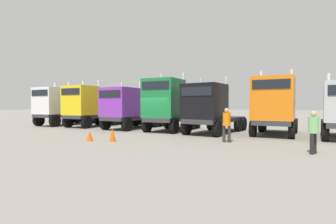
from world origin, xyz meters
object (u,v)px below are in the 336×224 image
object	(u,v)px
semi_truck_green	(167,104)
visitor_in_hivis	(227,122)
traffic_cone_near	(112,135)
semi_truck_white	(57,106)
visitor_with_camera	(313,129)
traffic_cone_mid	(90,136)
semi_truck_purple	(126,108)
semi_truck_black	(209,108)
semi_truck_yellow	(86,106)
semi_truck_orange	(274,105)

from	to	relation	value
semi_truck_green	visitor_in_hivis	size ratio (longest dim) A/B	3.19
traffic_cone_near	semi_truck_white	bearing A→B (deg)	152.21
visitor_with_camera	traffic_cone_mid	bearing A→B (deg)	-153.34
semi_truck_white	semi_truck_purple	size ratio (longest dim) A/B	0.94
semi_truck_black	semi_truck_green	bearing A→B (deg)	-87.41
semi_truck_black	visitor_with_camera	xyz separation A→B (m)	(6.11, -5.10, -0.74)
semi_truck_yellow	semi_truck_orange	size ratio (longest dim) A/B	1.07
semi_truck_black	semi_truck_yellow	bearing A→B (deg)	-86.51
visitor_with_camera	semi_truck_green	bearing A→B (deg)	170.78
semi_truck_black	visitor_with_camera	distance (m)	7.99
visitor_in_hivis	visitor_with_camera	size ratio (longest dim) A/B	1.04
semi_truck_purple	visitor_with_camera	bearing A→B (deg)	70.22
semi_truck_black	semi_truck_orange	xyz separation A→B (m)	(4.03, 0.88, 0.21)
semi_truck_purple	semi_truck_orange	bearing A→B (deg)	95.14
semi_truck_purple	semi_truck_green	distance (m)	3.88
semi_truck_purple	traffic_cone_mid	bearing A→B (deg)	22.87
semi_truck_purple	traffic_cone_near	xyz separation A→B (m)	(3.72, -6.27, -1.38)
semi_truck_yellow	semi_truck_green	distance (m)	8.32
traffic_cone_near	semi_truck_yellow	bearing A→B (deg)	141.94
semi_truck_yellow	semi_truck_black	size ratio (longest dim) A/B	0.93
visitor_with_camera	traffic_cone_mid	xyz separation A→B (m)	(-10.83, -1.27, -0.72)
semi_truck_yellow	traffic_cone_near	bearing A→B (deg)	51.90
visitor_with_camera	semi_truck_purple	bearing A→B (deg)	177.75
semi_truck_black	traffic_cone_mid	size ratio (longest dim) A/B	11.19
semi_truck_purple	visitor_in_hivis	size ratio (longest dim) A/B	3.54
semi_truck_white	semi_truck_black	size ratio (longest dim) A/B	0.92
semi_truck_purple	semi_truck_orange	distance (m)	11.27
semi_truck_white	semi_truck_purple	distance (m)	8.17
semi_truck_purple	semi_truck_orange	world-z (taller)	semi_truck_orange
semi_truck_white	semi_truck_orange	distance (m)	19.43
semi_truck_purple	visitor_with_camera	world-z (taller)	semi_truck_purple
semi_truck_purple	semi_truck_green	size ratio (longest dim) A/B	1.11
semi_truck_green	semi_truck_orange	size ratio (longest dim) A/B	1.01
semi_truck_green	traffic_cone_near	distance (m)	6.33
visitor_with_camera	semi_truck_yellow	bearing A→B (deg)	-177.44
semi_truck_purple	visitor_in_hivis	distance (m)	10.06
semi_truck_green	visitor_in_hivis	distance (m)	6.59
semi_truck_black	visitor_in_hivis	distance (m)	4.03
semi_truck_black	traffic_cone_near	xyz separation A→B (m)	(-3.51, -5.92, -1.38)
semi_truck_yellow	semi_truck_black	bearing A→B (deg)	87.63
visitor_with_camera	semi_truck_orange	bearing A→B (deg)	129.14
semi_truck_orange	semi_truck_black	bearing A→B (deg)	-77.22
visitor_with_camera	traffic_cone_mid	world-z (taller)	visitor_with_camera
semi_truck_green	semi_truck_orange	xyz separation A→B (m)	(7.39, 0.69, -0.07)
semi_truck_yellow	semi_truck_purple	distance (m)	4.45
visitor_in_hivis	semi_truck_green	bearing A→B (deg)	54.60
semi_truck_purple	visitor_with_camera	size ratio (longest dim) A/B	3.69
traffic_cone_near	traffic_cone_mid	bearing A→B (deg)	-159.68
visitor_with_camera	traffic_cone_near	bearing A→B (deg)	-155.15
semi_truck_green	traffic_cone_mid	distance (m)	6.92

